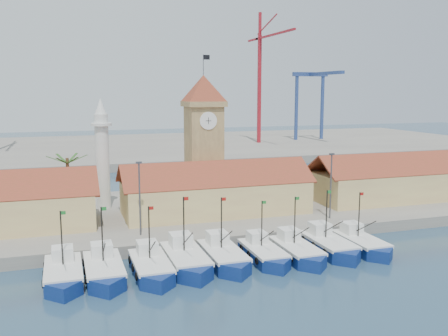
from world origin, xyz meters
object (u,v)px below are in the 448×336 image
object	(u,v)px
boat_4	(224,258)
minaret	(102,153)
clock_tower	(204,137)
boat_0	(63,275)

from	to	relation	value
boat_4	minaret	bearing A→B (deg)	113.05
clock_tower	minaret	xyz separation A→B (m)	(-15.00, 2.00, -2.23)
clock_tower	minaret	distance (m)	15.30
clock_tower	minaret	bearing A→B (deg)	172.39
clock_tower	boat_0	bearing A→B (deg)	-132.29
boat_0	minaret	xyz separation A→B (m)	(6.06, 25.16, 8.95)
boat_0	clock_tower	bearing A→B (deg)	47.71
boat_0	clock_tower	xyz separation A→B (m)	(21.06, 23.15, 11.18)
clock_tower	boat_4	bearing A→B (deg)	-100.54
clock_tower	minaret	size ratio (longest dim) A/B	1.39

